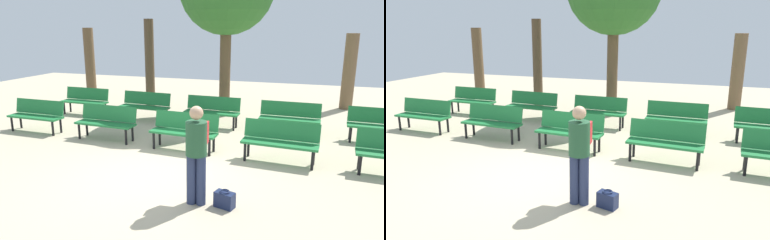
# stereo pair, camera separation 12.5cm
# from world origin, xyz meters

# --- Properties ---
(ground_plane) EXTENTS (26.25, 26.25, 0.00)m
(ground_plane) POSITION_xyz_m (0.00, 0.00, 0.00)
(ground_plane) COLOR #BCAD8E
(bench_r0_c0) EXTENTS (1.61, 0.51, 0.87)m
(bench_r0_c0) POSITION_xyz_m (-4.37, 1.74, 0.50)
(bench_r0_c0) COLOR #1E7238
(bench_r0_c0) RESTS_ON ground_plane
(bench_r0_c1) EXTENTS (1.62, 0.55, 0.87)m
(bench_r0_c1) POSITION_xyz_m (-2.13, 1.70, 0.50)
(bench_r0_c1) COLOR #1E7238
(bench_r0_c1) RESTS_ON ground_plane
(bench_r0_c2) EXTENTS (1.62, 0.55, 0.87)m
(bench_r0_c2) POSITION_xyz_m (0.04, 1.58, 0.50)
(bench_r0_c2) COLOR #1E7238
(bench_r0_c2) RESTS_ON ground_plane
(bench_r0_c3) EXTENTS (1.63, 0.58, 0.87)m
(bench_r0_c3) POSITION_xyz_m (2.26, 1.46, 0.50)
(bench_r0_c3) COLOR #1E7238
(bench_r0_c3) RESTS_ON ground_plane
(bench_r1_c0) EXTENTS (1.60, 0.50, 0.87)m
(bench_r1_c0) POSITION_xyz_m (-4.31, 3.93, 0.50)
(bench_r1_c0) COLOR #1E7238
(bench_r1_c0) RESTS_ON ground_plane
(bench_r1_c1) EXTENTS (1.62, 0.56, 0.87)m
(bench_r1_c1) POSITION_xyz_m (-2.06, 3.83, 0.50)
(bench_r1_c1) COLOR #1E7238
(bench_r1_c1) RESTS_ON ground_plane
(bench_r1_c2) EXTENTS (1.61, 0.52, 0.87)m
(bench_r1_c2) POSITION_xyz_m (0.12, 3.77, 0.50)
(bench_r1_c2) COLOR #1E7238
(bench_r1_c2) RESTS_ON ground_plane
(bench_r1_c3) EXTENTS (1.61, 0.51, 0.87)m
(bench_r1_c3) POSITION_xyz_m (2.32, 3.67, 0.50)
(bench_r1_c3) COLOR #1E7238
(bench_r1_c3) RESTS_ON ground_plane
(bench_r1_c4) EXTENTS (1.62, 0.56, 0.87)m
(bench_r1_c4) POSITION_xyz_m (4.55, 3.59, 0.50)
(bench_r1_c4) COLOR #1E7238
(bench_r1_c4) RESTS_ON ground_plane
(tree_1) EXTENTS (0.40, 0.40, 2.83)m
(tree_1) POSITION_xyz_m (-5.75, 6.44, 1.41)
(tree_1) COLOR brown
(tree_1) RESTS_ON ground_plane
(tree_2) EXTENTS (0.34, 0.34, 3.13)m
(tree_2) POSITION_xyz_m (-2.83, 5.86, 1.57)
(tree_2) COLOR #4C3A28
(tree_2) RESTS_ON ground_plane
(tree_3) EXTENTS (0.44, 0.44, 2.64)m
(tree_3) POSITION_xyz_m (4.03, 7.60, 1.32)
(tree_3) COLOR brown
(tree_3) RESTS_ON ground_plane
(visitor_with_backpack) EXTENTS (0.37, 0.55, 1.65)m
(visitor_with_backpack) POSITION_xyz_m (1.14, -0.90, 0.94)
(visitor_with_backpack) COLOR navy
(visitor_with_backpack) RESTS_ON ground_plane
(handbag) EXTENTS (0.36, 0.26, 0.29)m
(handbag) POSITION_xyz_m (1.62, -0.91, 0.13)
(handbag) COLOR #192347
(handbag) RESTS_ON ground_plane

